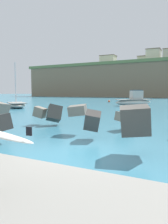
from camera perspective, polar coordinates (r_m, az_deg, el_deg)
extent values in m
plane|color=teal|center=(7.60, -2.14, -10.86)|extent=(400.00, 400.00, 0.00)
cube|color=slate|center=(10.94, -1.74, 0.49)|extent=(1.04, 0.92, 0.65)
cube|color=#4C4944|center=(7.40, 13.35, -2.12)|extent=(1.19, 1.20, 1.09)
cube|color=gray|center=(12.20, 10.77, -1.38)|extent=(1.15, 1.17, 0.68)
cube|color=#3D3A38|center=(9.55, -20.85, -2.61)|extent=(0.83, 0.77, 0.82)
cube|color=gray|center=(14.29, -11.63, -0.05)|extent=(0.90, 0.71, 0.78)
cube|color=#4C4944|center=(13.90, -7.90, -0.35)|extent=(1.21, 1.42, 1.30)
cube|color=#3D3A38|center=(9.63, 2.25, -2.24)|extent=(0.99, 1.02, 1.03)
cube|color=black|center=(4.02, -14.42, -5.00)|extent=(0.12, 0.03, 0.16)
ellipsoid|color=beige|center=(34.58, 13.08, 2.48)|extent=(5.54, 5.79, 0.99)
cube|color=#9C9991|center=(34.56, 13.09, 3.23)|extent=(5.09, 5.33, 0.10)
cube|color=#B7B2A8|center=(34.81, 13.77, 4.42)|extent=(2.03, 2.08, 1.36)
cube|color=#334C5B|center=(34.81, 13.80, 5.64)|extent=(1.83, 1.87, 0.12)
ellipsoid|color=beige|center=(30.35, -17.49, 1.74)|extent=(5.27, 4.71, 0.72)
cube|color=#9C9991|center=(30.33, -17.51, 2.35)|extent=(4.85, 4.34, 0.10)
cylinder|color=silver|center=(30.70, -17.76, 7.45)|extent=(0.12, 0.12, 5.36)
cylinder|color=silver|center=(30.67, -17.67, 4.13)|extent=(2.43, 1.86, 0.08)
sphere|color=#E54C1E|center=(45.21, 6.67, 2.87)|extent=(0.44, 0.44, 0.44)
cube|color=#847056|center=(101.71, 17.60, 7.66)|extent=(109.76, 33.61, 13.46)
cube|color=#667F4C|center=(102.30, 17.72, 11.76)|extent=(111.95, 34.28, 1.20)
cube|color=beige|center=(112.15, 16.36, 12.70)|extent=(7.86, 7.17, 4.58)
cube|color=#66564C|center=(112.50, 16.39, 13.93)|extent=(8.25, 7.53, 0.30)
cube|color=beige|center=(107.96, 6.42, 13.25)|extent=(7.13, 5.24, 4.85)
cube|color=#66564C|center=(108.35, 6.43, 14.60)|extent=(7.49, 5.50, 0.30)
cube|color=beige|center=(105.29, 18.02, 13.65)|extent=(5.90, 7.07, 6.39)
cube|color=#66564C|center=(105.84, 18.07, 15.44)|extent=(6.19, 7.42, 0.30)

